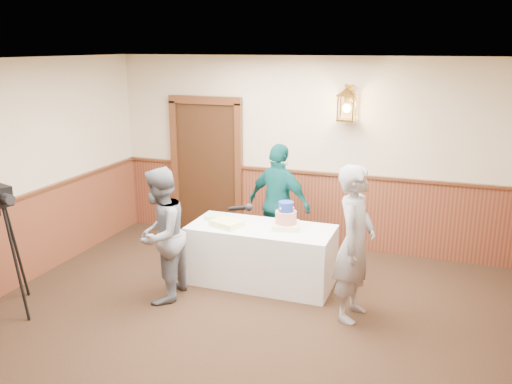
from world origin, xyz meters
TOP-DOWN VIEW (x-y plane):
  - ground at (0.00, 0.00)m, footprint 7.00×7.00m
  - room_shell at (-0.05, 0.45)m, footprint 6.02×7.02m
  - display_table at (-0.14, 1.90)m, footprint 1.80×0.80m
  - tiered_cake at (0.16, 1.95)m, footprint 0.40×0.40m
  - sheet_cake_yellow at (-0.56, 1.77)m, footprint 0.43×0.38m
  - sheet_cake_green at (-0.80, 1.99)m, footprint 0.27×0.22m
  - interviewer at (-1.10, 1.07)m, footprint 1.50×0.82m
  - baker at (1.11, 1.39)m, footprint 0.50×0.68m
  - assistant_p at (-0.15, 2.64)m, footprint 1.06×0.69m
  - tv_camera_rig at (-2.60, 0.20)m, footprint 0.58×0.54m

SIDE VIEW (x-z plane):
  - ground at x=0.00m, z-range 0.00..0.00m
  - display_table at x=-0.14m, z-range 0.00..0.75m
  - tv_camera_rig at x=-2.60m, z-range -0.08..1.40m
  - sheet_cake_green at x=-0.80m, z-range 0.75..0.81m
  - sheet_cake_yellow at x=-0.56m, z-range 0.75..0.82m
  - interviewer at x=-1.10m, z-range 0.00..1.60m
  - assistant_p at x=-0.15m, z-range 0.00..1.67m
  - baker at x=1.11m, z-range 0.00..1.74m
  - tiered_cake at x=0.16m, z-range 0.71..1.05m
  - room_shell at x=-0.05m, z-range 0.12..2.93m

